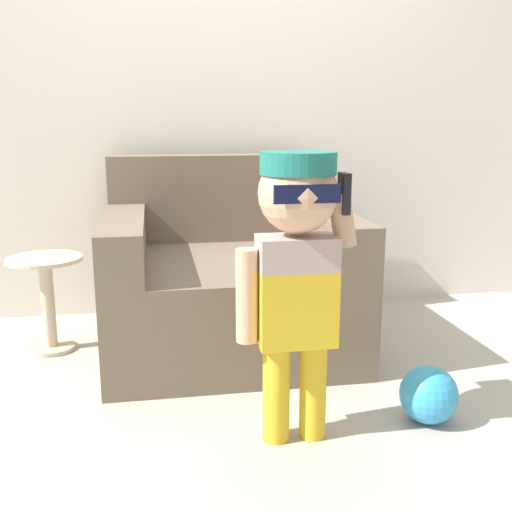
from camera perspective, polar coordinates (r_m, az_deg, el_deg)
name	(u,v)px	position (r m, az deg, el deg)	size (l,w,h in m)	color
ground_plane	(241,352)	(2.86, -1.40, -9.13)	(10.00, 10.00, 0.00)	#ADA89E
wall_back	(220,77)	(3.40, -3.45, 16.68)	(10.00, 0.05, 2.60)	silver
armchair	(227,281)	(2.89, -2.78, -2.42)	(1.13, 1.05, 0.89)	#6B5B4C
person_child	(296,254)	(1.93, 3.85, 0.21)	(0.40, 0.30, 0.97)	gold
side_table	(47,294)	(2.97, -19.27, -3.45)	(0.35, 0.35, 0.45)	beige
toy_ball	(429,395)	(2.30, 16.13, -12.57)	(0.21, 0.21, 0.21)	#3399D1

